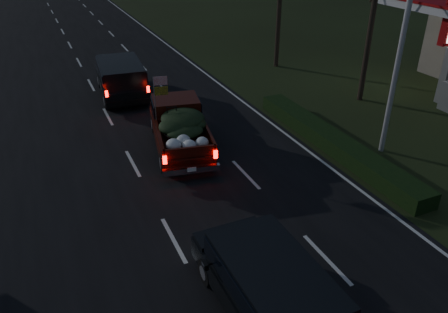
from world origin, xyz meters
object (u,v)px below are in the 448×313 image
object	(u,v)px
rear_suv	(271,285)
pickup_truck	(179,124)
light_pole	(408,11)
lead_suv	(121,75)

from	to	relation	value
rear_suv	pickup_truck	bearing A→B (deg)	83.31
light_pole	rear_suv	bearing A→B (deg)	-146.10
lead_suv	rear_suv	bearing A→B (deg)	-85.66
light_pole	lead_suv	xyz separation A→B (m)	(-8.21, 10.54, -4.34)
light_pole	lead_suv	size ratio (longest dim) A/B	1.70
light_pole	pickup_truck	distance (m)	9.33
light_pole	lead_suv	world-z (taller)	light_pole
lead_suv	rear_suv	size ratio (longest dim) A/B	1.14
light_pole	rear_suv	xyz separation A→B (m)	(-8.34, -5.61, -4.46)
lead_suv	light_pole	bearing A→B (deg)	-47.26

